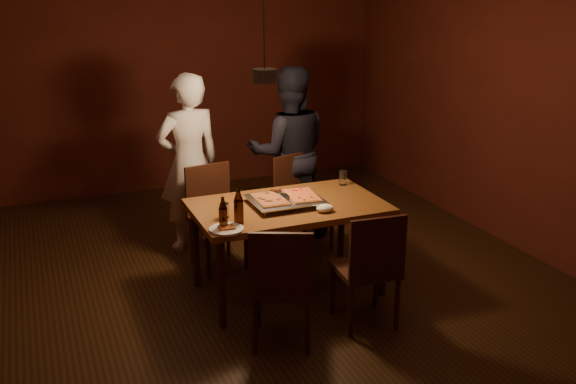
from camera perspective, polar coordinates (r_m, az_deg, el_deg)
name	(u,v)px	position (r m, az deg, el deg)	size (l,w,h in m)	color
room_shell	(265,122)	(4.94, -2.06, 6.27)	(6.00, 6.00, 6.00)	#361D0E
dining_table	(288,213)	(5.08, 0.00, -1.86)	(1.50, 0.90, 0.75)	brown
chair_far_left	(213,206)	(5.68, -6.66, -1.28)	(0.48, 0.48, 0.49)	#38190F
chair_far_right	(299,193)	(5.99, 0.96, -0.13)	(0.54, 0.54, 0.49)	#38190F
chair_near_left	(281,277)	(4.34, -0.59, -7.52)	(0.55, 0.55, 0.49)	#38190F
chair_near_right	(370,260)	(4.62, 7.34, -6.02)	(0.45, 0.45, 0.49)	#38190F
pizza_tray	(285,201)	(5.04, -0.23, -0.84)	(0.55, 0.45, 0.05)	silver
pizza_meat	(270,199)	(5.00, -1.60, -0.63)	(0.22, 0.35, 0.02)	maroon
pizza_cheese	(302,195)	(5.09, 1.23, -0.28)	(0.23, 0.36, 0.02)	gold
spatula	(284,196)	(5.06, -0.32, -0.33)	(0.09, 0.24, 0.04)	silver
beer_bottle_a	(223,213)	(4.54, -5.79, -1.88)	(0.06, 0.06, 0.24)	black
beer_bottle_b	(239,206)	(4.63, -4.42, -1.26)	(0.07, 0.07, 0.27)	black
water_glass_left	(224,211)	(4.78, -5.67, -1.65)	(0.07, 0.07, 0.11)	silver
water_glass_right	(343,178)	(5.54, 4.91, 1.27)	(0.06, 0.06, 0.13)	silver
plate_slice	(226,229)	(4.55, -5.50, -3.29)	(0.25, 0.25, 0.03)	white
napkin	(325,208)	(4.89, 3.31, -1.45)	(0.14, 0.11, 0.06)	white
diner_white	(189,163)	(5.98, -8.79, 2.56)	(0.61, 0.40, 1.66)	white
diner_dark	(289,153)	(6.25, 0.09, 3.53)	(0.81, 0.63, 1.67)	black
pendant_lamp	(264,74)	(4.88, -2.10, 10.42)	(0.18, 0.18, 1.10)	black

